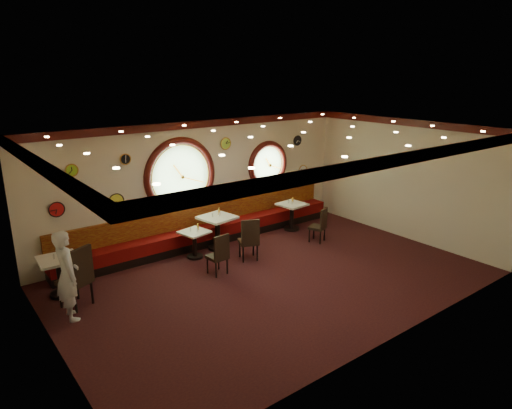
# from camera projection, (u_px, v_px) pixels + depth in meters

# --- Properties ---
(floor) EXTENTS (9.00, 6.00, 0.00)m
(floor) POSITION_uv_depth(u_px,v_px,m) (274.00, 279.00, 10.00)
(floor) COLOR black
(floor) RESTS_ON ground
(ceiling) EXTENTS (9.00, 6.00, 0.02)m
(ceiling) POSITION_uv_depth(u_px,v_px,m) (276.00, 133.00, 9.09)
(ceiling) COLOR #C48837
(ceiling) RESTS_ON wall_back
(wall_back) EXTENTS (9.00, 0.02, 3.20)m
(wall_back) POSITION_uv_depth(u_px,v_px,m) (201.00, 182.00, 11.83)
(wall_back) COLOR beige
(wall_back) RESTS_ON floor
(wall_front) EXTENTS (9.00, 0.02, 3.20)m
(wall_front) POSITION_uv_depth(u_px,v_px,m) (395.00, 253.00, 7.26)
(wall_front) COLOR beige
(wall_front) RESTS_ON floor
(wall_left) EXTENTS (0.02, 6.00, 3.20)m
(wall_left) POSITION_uv_depth(u_px,v_px,m) (47.00, 262.00, 6.92)
(wall_left) COLOR beige
(wall_left) RESTS_ON floor
(wall_right) EXTENTS (0.02, 6.00, 3.20)m
(wall_right) POSITION_uv_depth(u_px,v_px,m) (405.00, 179.00, 12.17)
(wall_right) COLOR beige
(wall_right) RESTS_ON floor
(molding_back) EXTENTS (9.00, 0.10, 0.18)m
(molding_back) POSITION_uv_depth(u_px,v_px,m) (200.00, 124.00, 11.36)
(molding_back) COLOR #3E0D0B
(molding_back) RESTS_ON wall_back
(molding_front) EXTENTS (9.00, 0.10, 0.18)m
(molding_front) POSITION_uv_depth(u_px,v_px,m) (401.00, 159.00, 6.87)
(molding_front) COLOR #3E0D0B
(molding_front) RESTS_ON wall_back
(molding_left) EXTENTS (0.10, 6.00, 0.18)m
(molding_left) POSITION_uv_depth(u_px,v_px,m) (37.00, 164.00, 6.52)
(molding_left) COLOR #3E0D0B
(molding_left) RESTS_ON wall_back
(molding_right) EXTENTS (0.10, 6.00, 0.18)m
(molding_right) POSITION_uv_depth(u_px,v_px,m) (409.00, 122.00, 11.71)
(molding_right) COLOR #3E0D0B
(molding_right) RESTS_ON wall_back
(banquette_base) EXTENTS (8.00, 0.55, 0.20)m
(banquette_base) POSITION_uv_depth(u_px,v_px,m) (209.00, 240.00, 12.04)
(banquette_base) COLOR black
(banquette_base) RESTS_ON floor
(banquette_seat) EXTENTS (8.00, 0.55, 0.30)m
(banquette_seat) POSITION_uv_depth(u_px,v_px,m) (208.00, 231.00, 11.97)
(banquette_seat) COLOR #5B0708
(banquette_seat) RESTS_ON banquette_base
(banquette_back) EXTENTS (8.00, 0.10, 0.55)m
(banquette_back) POSITION_uv_depth(u_px,v_px,m) (204.00, 214.00, 12.02)
(banquette_back) COLOR #620E07
(banquette_back) RESTS_ON wall_back
(porthole_left_glass) EXTENTS (1.66, 0.02, 1.66)m
(porthole_left_glass) POSITION_uv_depth(u_px,v_px,m) (180.00, 176.00, 11.40)
(porthole_left_glass) COLOR #7EAC67
(porthole_left_glass) RESTS_ON wall_back
(porthole_left_frame) EXTENTS (1.98, 0.18, 1.98)m
(porthole_left_frame) POSITION_uv_depth(u_px,v_px,m) (181.00, 176.00, 11.39)
(porthole_left_frame) COLOR #3E0D0B
(porthole_left_frame) RESTS_ON wall_back
(porthole_left_ring) EXTENTS (1.61, 0.03, 1.61)m
(porthole_left_ring) POSITION_uv_depth(u_px,v_px,m) (181.00, 177.00, 11.37)
(porthole_left_ring) COLOR #C3862D
(porthole_left_ring) RESTS_ON wall_back
(porthole_right_glass) EXTENTS (1.10, 0.02, 1.10)m
(porthole_right_glass) POSITION_uv_depth(u_px,v_px,m) (267.00, 165.00, 13.05)
(porthole_right_glass) COLOR #7EAC67
(porthole_right_glass) RESTS_ON wall_back
(porthole_right_frame) EXTENTS (1.38, 0.18, 1.38)m
(porthole_right_frame) POSITION_uv_depth(u_px,v_px,m) (268.00, 165.00, 13.04)
(porthole_right_frame) COLOR #3E0D0B
(porthole_right_frame) RESTS_ON wall_back
(porthole_right_ring) EXTENTS (1.09, 0.03, 1.09)m
(porthole_right_ring) POSITION_uv_depth(u_px,v_px,m) (268.00, 165.00, 13.02)
(porthole_right_ring) COLOR #C3862D
(porthole_right_ring) RESTS_ON wall_back
(wall_clock_0) EXTENTS (0.34, 0.03, 0.34)m
(wall_clock_0) POSITION_uv_depth(u_px,v_px,m) (303.00, 171.00, 13.91)
(wall_clock_0) COLOR silver
(wall_clock_0) RESTS_ON wall_back
(wall_clock_1) EXTENTS (0.26, 0.03, 0.26)m
(wall_clock_1) POSITION_uv_depth(u_px,v_px,m) (72.00, 170.00, 9.72)
(wall_clock_1) COLOR #8FCA28
(wall_clock_1) RESTS_ON wall_back
(wall_clock_2) EXTENTS (0.20, 0.03, 0.20)m
(wall_clock_2) POSITION_uv_depth(u_px,v_px,m) (134.00, 211.00, 10.80)
(wall_clock_2) COLOR white
(wall_clock_2) RESTS_ON wall_back
(wall_clock_3) EXTENTS (0.28, 0.03, 0.28)m
(wall_clock_3) POSITION_uv_depth(u_px,v_px,m) (297.00, 140.00, 13.49)
(wall_clock_3) COLOR black
(wall_clock_3) RESTS_ON wall_back
(wall_clock_4) EXTENTS (0.24, 0.03, 0.24)m
(wall_clock_4) POSITION_uv_depth(u_px,v_px,m) (229.00, 193.00, 12.41)
(wall_clock_4) COLOR red
(wall_clock_4) RESTS_ON wall_back
(wall_clock_5) EXTENTS (0.36, 0.03, 0.36)m
(wall_clock_5) POSITION_uv_depth(u_px,v_px,m) (116.00, 201.00, 10.49)
(wall_clock_5) COLOR gold
(wall_clock_5) RESTS_ON wall_back
(wall_clock_6) EXTENTS (0.32, 0.03, 0.32)m
(wall_clock_6) POSITION_uv_depth(u_px,v_px,m) (57.00, 209.00, 9.71)
(wall_clock_6) COLOR red
(wall_clock_6) RESTS_ON wall_back
(wall_clock_7) EXTENTS (0.24, 0.03, 0.24)m
(wall_clock_7) POSITION_uv_depth(u_px,v_px,m) (125.00, 159.00, 10.39)
(wall_clock_7) COLOR black
(wall_clock_7) RESTS_ON wall_back
(wall_clock_8) EXTENTS (0.30, 0.03, 0.30)m
(wall_clock_8) POSITION_uv_depth(u_px,v_px,m) (225.00, 144.00, 11.97)
(wall_clock_8) COLOR #9ED041
(wall_clock_8) RESTS_ON wall_back
(table_a) EXTENTS (0.77, 0.77, 0.82)m
(table_a) POSITION_uv_depth(u_px,v_px,m) (60.00, 272.00, 9.14)
(table_a) COLOR black
(table_a) RESTS_ON floor
(table_b) EXTENTS (0.73, 0.73, 0.68)m
(table_b) POSITION_uv_depth(u_px,v_px,m) (195.00, 241.00, 11.03)
(table_b) COLOR black
(table_b) RESTS_ON floor
(table_c) EXTENTS (0.92, 0.92, 0.87)m
(table_c) POSITION_uv_depth(u_px,v_px,m) (217.00, 228.00, 11.54)
(table_c) COLOR black
(table_c) RESTS_ON floor
(table_d) EXTENTS (0.78, 0.78, 0.78)m
(table_d) POSITION_uv_depth(u_px,v_px,m) (292.00, 213.00, 12.97)
(table_d) COLOR black
(table_d) RESTS_ON floor
(chair_a) EXTENTS (0.69, 0.69, 0.76)m
(chair_a) POSITION_uv_depth(u_px,v_px,m) (78.00, 273.00, 8.63)
(chair_a) COLOR black
(chair_a) RESTS_ON floor
(chair_b) EXTENTS (0.43, 0.43, 0.59)m
(chair_b) POSITION_uv_depth(u_px,v_px,m) (219.00, 252.00, 10.06)
(chair_b) COLOR black
(chair_b) RESTS_ON floor
(chair_c) EXTENTS (0.57, 0.57, 0.65)m
(chair_c) POSITION_uv_depth(u_px,v_px,m) (249.00, 237.00, 10.81)
(chair_c) COLOR black
(chair_c) RESTS_ON floor
(chair_d) EXTENTS (0.52, 0.52, 0.58)m
(chair_d) POSITION_uv_depth(u_px,v_px,m) (320.00, 223.00, 12.02)
(chair_d) COLOR black
(chair_d) RESTS_ON floor
(condiment_a_salt) EXTENTS (0.03, 0.03, 0.09)m
(condiment_a_salt) POSITION_uv_depth(u_px,v_px,m) (54.00, 257.00, 9.00)
(condiment_a_salt) COLOR silver
(condiment_a_salt) RESTS_ON table_a
(condiment_b_salt) EXTENTS (0.03, 0.03, 0.09)m
(condiment_b_salt) POSITION_uv_depth(u_px,v_px,m) (190.00, 229.00, 10.94)
(condiment_b_salt) COLOR silver
(condiment_b_salt) RESTS_ON table_b
(condiment_c_salt) EXTENTS (0.03, 0.03, 0.09)m
(condiment_c_salt) POSITION_uv_depth(u_px,v_px,m) (213.00, 215.00, 11.39)
(condiment_c_salt) COLOR #BABABF
(condiment_c_salt) RESTS_ON table_c
(condiment_d_salt) EXTENTS (0.04, 0.04, 0.11)m
(condiment_d_salt) POSITION_uv_depth(u_px,v_px,m) (289.00, 201.00, 12.94)
(condiment_d_salt) COLOR silver
(condiment_d_salt) RESTS_ON table_d
(condiment_a_pepper) EXTENTS (0.03, 0.03, 0.09)m
(condiment_a_pepper) POSITION_uv_depth(u_px,v_px,m) (61.00, 255.00, 9.10)
(condiment_a_pepper) COLOR silver
(condiment_a_pepper) RESTS_ON table_a
(condiment_b_pepper) EXTENTS (0.03, 0.03, 0.09)m
(condiment_b_pepper) POSITION_uv_depth(u_px,v_px,m) (197.00, 230.00, 10.92)
(condiment_b_pepper) COLOR silver
(condiment_b_pepper) RESTS_ON table_b
(condiment_c_pepper) EXTENTS (0.04, 0.04, 0.10)m
(condiment_c_pepper) POSITION_uv_depth(u_px,v_px,m) (219.00, 214.00, 11.45)
(condiment_c_pepper) COLOR silver
(condiment_c_pepper) RESTS_ON table_c
(condiment_d_pepper) EXTENTS (0.03, 0.03, 0.09)m
(condiment_d_pepper) POSITION_uv_depth(u_px,v_px,m) (292.00, 203.00, 12.82)
(condiment_d_pepper) COLOR silver
(condiment_d_pepper) RESTS_ON table_d
(condiment_a_bottle) EXTENTS (0.06, 0.06, 0.18)m
(condiment_a_bottle) POSITION_uv_depth(u_px,v_px,m) (62.00, 251.00, 9.17)
(condiment_a_bottle) COLOR gold
(condiment_a_bottle) RESTS_ON table_a
(condiment_b_bottle) EXTENTS (0.05, 0.05, 0.16)m
(condiment_b_bottle) POSITION_uv_depth(u_px,v_px,m) (198.00, 227.00, 11.04)
(condiment_b_bottle) COLOR gold
(condiment_b_bottle) RESTS_ON table_b
(condiment_c_bottle) EXTENTS (0.06, 0.06, 0.18)m
(condiment_c_bottle) POSITION_uv_depth(u_px,v_px,m) (219.00, 211.00, 11.58)
(condiment_c_bottle) COLOR gold
(condiment_c_bottle) RESTS_ON table_c
(condiment_d_bottle) EXTENTS (0.05, 0.05, 0.16)m
(condiment_d_bottle) POSITION_uv_depth(u_px,v_px,m) (292.00, 200.00, 12.99)
(condiment_d_bottle) COLOR gold
(condiment_d_bottle) RESTS_ON table_d
(waiter) EXTENTS (0.43, 0.64, 1.71)m
(waiter) POSITION_uv_depth(u_px,v_px,m) (67.00, 275.00, 8.21)
(waiter) COLOR silver
(waiter) RESTS_ON floor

